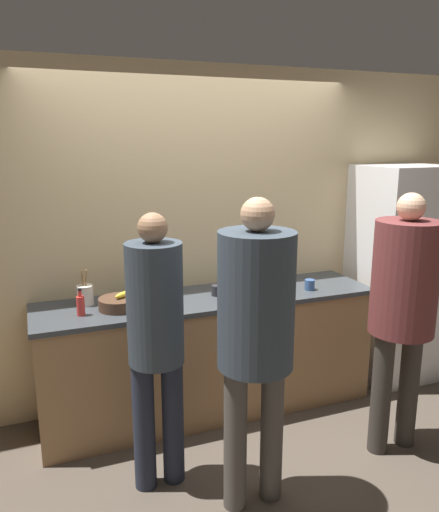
# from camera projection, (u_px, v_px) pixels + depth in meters

# --- Properties ---
(ground_plane) EXTENTS (14.00, 14.00, 0.00)m
(ground_plane) POSITION_uv_depth(u_px,v_px,m) (227.00, 432.00, 3.59)
(ground_plane) COLOR #4C4238
(wall_back) EXTENTS (5.20, 0.06, 2.60)m
(wall_back) POSITION_uv_depth(u_px,v_px,m) (195.00, 237.00, 3.91)
(wall_back) COLOR #D6BC8C
(wall_back) RESTS_ON ground_plane
(counter) EXTENTS (2.53, 0.67, 0.92)m
(counter) POSITION_uv_depth(u_px,v_px,m) (209.00, 352.00, 3.82)
(counter) COLOR #9E754C
(counter) RESTS_ON ground_plane
(refrigerator) EXTENTS (0.72, 0.66, 1.84)m
(refrigerator) POSITION_uv_depth(u_px,v_px,m) (399.00, 273.00, 4.31)
(refrigerator) COLOR white
(refrigerator) RESTS_ON ground_plane
(person_left) EXTENTS (0.32, 0.32, 1.67)m
(person_left) POSITION_uv_depth(u_px,v_px,m) (156.00, 333.00, 2.84)
(person_left) COLOR #232838
(person_left) RESTS_ON ground_plane
(person_center) EXTENTS (0.41, 0.41, 1.77)m
(person_center) POSITION_uv_depth(u_px,v_px,m) (256.00, 323.00, 2.66)
(person_center) COLOR #4C4742
(person_center) RESTS_ON ground_plane
(person_right) EXTENTS (0.41, 0.41, 1.74)m
(person_right) POSITION_uv_depth(u_px,v_px,m) (403.00, 297.00, 3.17)
(person_right) COLOR #38332D
(person_right) RESTS_ON ground_plane
(fruit_bowl) EXTENTS (0.28, 0.28, 0.12)m
(fruit_bowl) POSITION_uv_depth(u_px,v_px,m) (119.00, 303.00, 3.41)
(fruit_bowl) COLOR #4C3323
(fruit_bowl) RESTS_ON counter
(utensil_crock) EXTENTS (0.11, 0.11, 0.26)m
(utensil_crock) POSITION_uv_depth(u_px,v_px,m) (85.00, 295.00, 3.49)
(utensil_crock) COLOR silver
(utensil_crock) RESTS_ON counter
(bottle_red) EXTENTS (0.05, 0.05, 0.19)m
(bottle_red) POSITION_uv_depth(u_px,v_px,m) (81.00, 305.00, 3.28)
(bottle_red) COLOR red
(bottle_red) RESTS_ON counter
(bottle_green) EXTENTS (0.06, 0.06, 0.19)m
(bottle_green) POSITION_uv_depth(u_px,v_px,m) (132.00, 288.00, 3.65)
(bottle_green) COLOR #236033
(bottle_green) RESTS_ON counter
(cup_blue) EXTENTS (0.08, 0.08, 0.08)m
(cup_blue) POSITION_uv_depth(u_px,v_px,m) (310.00, 285.00, 3.84)
(cup_blue) COLOR #335184
(cup_blue) RESTS_ON counter
(cup_black) EXTENTS (0.08, 0.08, 0.08)m
(cup_black) POSITION_uv_depth(u_px,v_px,m) (217.00, 290.00, 3.70)
(cup_black) COLOR #28282D
(cup_black) RESTS_ON counter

